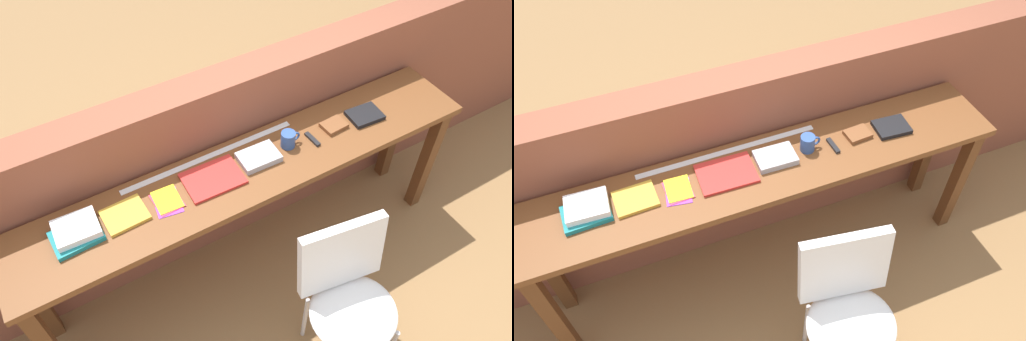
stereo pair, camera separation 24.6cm
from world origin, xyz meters
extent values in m
plane|color=olive|center=(0.00, 0.00, 0.00)|extent=(40.00, 40.00, 0.00)
cube|color=brown|center=(0.00, 0.64, 0.60)|extent=(6.00, 0.20, 1.21)
cube|color=brown|center=(0.00, 0.30, 0.86)|extent=(2.50, 0.44, 0.04)
cube|color=#5B341A|center=(1.19, 0.14, 0.42)|extent=(0.07, 0.07, 0.84)
cube|color=#5B341A|center=(-1.19, 0.46, 0.42)|extent=(0.07, 0.07, 0.84)
cube|color=#5B341A|center=(1.19, 0.46, 0.42)|extent=(0.07, 0.07, 0.84)
ellipsoid|color=white|center=(0.14, -0.45, 0.45)|extent=(0.50, 0.48, 0.08)
cube|color=white|center=(0.17, -0.26, 0.69)|extent=(0.45, 0.17, 0.40)
cylinder|color=#B2B2B7|center=(0.00, -0.27, 0.21)|extent=(0.02, 0.02, 0.41)
cylinder|color=#B2B2B7|center=(0.33, -0.32, 0.21)|extent=(0.02, 0.02, 0.41)
cube|color=#19757A|center=(-0.88, 0.33, 0.89)|extent=(0.22, 0.17, 0.03)
cube|color=white|center=(-0.87, 0.34, 0.92)|extent=(0.20, 0.17, 0.03)
cube|color=gold|center=(-0.65, 0.33, 0.89)|extent=(0.20, 0.17, 0.02)
cube|color=purple|center=(-0.45, 0.30, 0.88)|extent=(0.15, 0.18, 0.00)
cube|color=#E5334C|center=(-0.45, 0.31, 0.88)|extent=(0.13, 0.16, 0.00)
cube|color=yellow|center=(-0.45, 0.32, 0.89)|extent=(0.13, 0.16, 0.00)
cube|color=red|center=(-0.20, 0.32, 0.89)|extent=(0.29, 0.22, 0.02)
cube|color=#9E9EA3|center=(0.06, 0.32, 0.90)|extent=(0.21, 0.15, 0.04)
cylinder|color=#2D4C8C|center=(0.24, 0.33, 0.93)|extent=(0.08, 0.08, 0.09)
torus|color=#2D4C8C|center=(0.28, 0.33, 0.93)|extent=(0.06, 0.01, 0.06)
cube|color=black|center=(0.37, 0.30, 0.89)|extent=(0.03, 0.11, 0.02)
cube|color=brown|center=(0.53, 0.32, 0.89)|extent=(0.14, 0.11, 0.02)
cube|color=black|center=(0.72, 0.30, 0.89)|extent=(0.19, 0.15, 0.02)
cube|color=silver|center=(-0.15, 0.47, 0.88)|extent=(0.96, 0.03, 0.00)
camera|label=1|loc=(-0.83, -1.15, 2.74)|focal=35.00mm
camera|label=2|loc=(-0.61, -1.26, 2.74)|focal=35.00mm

